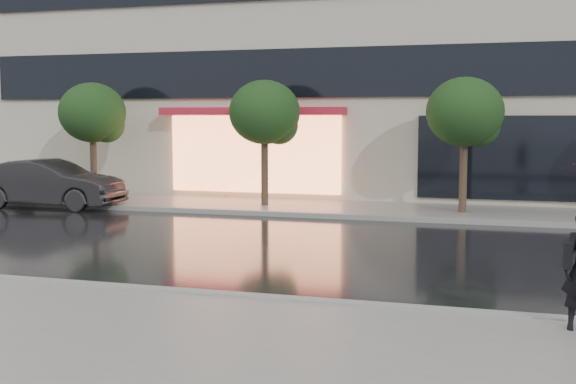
% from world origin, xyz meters
% --- Properties ---
extents(ground, '(120.00, 120.00, 0.00)m').
position_xyz_m(ground, '(0.00, 0.00, 0.00)').
color(ground, black).
rests_on(ground, ground).
extents(sidewalk_near, '(60.00, 4.50, 0.12)m').
position_xyz_m(sidewalk_near, '(0.00, -3.25, 0.06)').
color(sidewalk_near, slate).
rests_on(sidewalk_near, ground).
extents(sidewalk_far, '(60.00, 3.50, 0.12)m').
position_xyz_m(sidewalk_far, '(0.00, 10.25, 0.06)').
color(sidewalk_far, slate).
rests_on(sidewalk_far, ground).
extents(curb_near, '(60.00, 0.25, 0.14)m').
position_xyz_m(curb_near, '(0.00, -1.00, 0.07)').
color(curb_near, gray).
rests_on(curb_near, ground).
extents(curb_far, '(60.00, 0.25, 0.14)m').
position_xyz_m(curb_far, '(0.00, 8.50, 0.07)').
color(curb_far, gray).
rests_on(curb_far, ground).
extents(tree_far_west, '(2.20, 2.20, 3.99)m').
position_xyz_m(tree_far_west, '(-8.94, 10.03, 2.92)').
color(tree_far_west, '#33261C').
rests_on(tree_far_west, ground).
extents(tree_mid_west, '(2.20, 2.20, 3.99)m').
position_xyz_m(tree_mid_west, '(-2.94, 10.03, 2.92)').
color(tree_mid_west, '#33261C').
rests_on(tree_mid_west, ground).
extents(tree_mid_east, '(2.20, 2.20, 3.99)m').
position_xyz_m(tree_mid_east, '(3.06, 10.03, 2.92)').
color(tree_mid_east, '#33261C').
rests_on(tree_mid_east, ground).
extents(parked_car, '(4.70, 1.82, 1.53)m').
position_xyz_m(parked_car, '(-9.55, 8.30, 0.76)').
color(parked_car, black).
rests_on(parked_car, ground).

